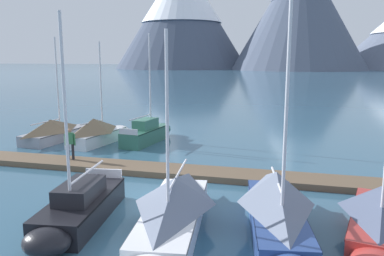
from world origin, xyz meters
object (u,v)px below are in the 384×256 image
at_px(sailboat_mid_dock_starboard, 78,208).
at_px(sailboat_far_berth, 172,210).
at_px(sailboat_end_of_dock, 381,219).
at_px(sailboat_second_berth, 99,131).
at_px(sailboat_outer_slip, 277,210).
at_px(sailboat_nearest_berth, 56,130).
at_px(sailboat_mid_dock_port, 149,132).
at_px(person_on_dock, 70,142).

height_order(sailboat_mid_dock_starboard, sailboat_far_berth, sailboat_mid_dock_starboard).
height_order(sailboat_mid_dock_starboard, sailboat_end_of_dock, sailboat_end_of_dock).
height_order(sailboat_second_berth, sailboat_end_of_dock, sailboat_end_of_dock).
relative_size(sailboat_second_berth, sailboat_end_of_dock, 0.77).
relative_size(sailboat_outer_slip, sailboat_end_of_dock, 0.83).
distance_m(sailboat_nearest_berth, sailboat_mid_dock_port, 6.59).
relative_size(sailboat_mid_dock_port, person_on_dock, 4.35).
relative_size(sailboat_second_berth, person_on_dock, 4.02).
relative_size(sailboat_nearest_berth, sailboat_far_berth, 0.92).
bearing_deg(sailboat_mid_dock_port, person_on_dock, -103.81).
distance_m(sailboat_mid_dock_port, sailboat_mid_dock_starboard, 13.53).
bearing_deg(sailboat_far_berth, sailboat_mid_dock_starboard, -173.61).
xyz_separation_m(sailboat_mid_dock_port, sailboat_far_berth, (6.40, -12.81, 0.13)).
bearing_deg(sailboat_second_berth, sailboat_far_berth, -50.29).
distance_m(sailboat_nearest_berth, person_on_dock, 7.04).
bearing_deg(person_on_dock, sailboat_second_berth, 104.86).
bearing_deg(sailboat_end_of_dock, sailboat_nearest_berth, 152.79).
distance_m(sailboat_second_berth, sailboat_mid_dock_port, 3.37).
height_order(sailboat_far_berth, sailboat_end_of_dock, sailboat_end_of_dock).
distance_m(sailboat_nearest_berth, sailboat_outer_slip, 19.41).
relative_size(sailboat_mid_dock_starboard, person_on_dock, 4.21).
height_order(sailboat_end_of_dock, person_on_dock, sailboat_end_of_dock).
bearing_deg(sailboat_outer_slip, sailboat_far_berth, -171.35).
height_order(sailboat_far_berth, person_on_dock, sailboat_far_berth).
height_order(sailboat_nearest_berth, sailboat_far_berth, sailboat_nearest_berth).
xyz_separation_m(sailboat_nearest_berth, sailboat_far_berth, (12.80, -11.25, 0.04)).
bearing_deg(sailboat_nearest_berth, sailboat_mid_dock_starboard, -50.83).
xyz_separation_m(sailboat_far_berth, sailboat_end_of_dock, (6.47, 1.35, -0.04)).
distance_m(sailboat_mid_dock_starboard, sailboat_far_berth, 3.35).
bearing_deg(person_on_dock, sailboat_nearest_berth, 132.68).
height_order(sailboat_far_berth, sailboat_outer_slip, sailboat_outer_slip).
height_order(sailboat_second_berth, sailboat_far_berth, sailboat_second_berth).
relative_size(sailboat_far_berth, person_on_dock, 4.58).
bearing_deg(sailboat_outer_slip, sailboat_second_berth, 139.68).
height_order(sailboat_nearest_berth, sailboat_end_of_dock, sailboat_end_of_dock).
distance_m(sailboat_nearest_berth, sailboat_second_berth, 3.36).
bearing_deg(sailboat_mid_dock_port, sailboat_nearest_berth, -166.38).
height_order(sailboat_mid_dock_port, sailboat_outer_slip, sailboat_mid_dock_port).
bearing_deg(sailboat_mid_dock_port, sailboat_second_berth, -154.80).
relative_size(sailboat_far_berth, sailboat_end_of_dock, 0.88).
distance_m(sailboat_nearest_berth, sailboat_far_berth, 17.05).
bearing_deg(sailboat_nearest_berth, sailboat_second_berth, 2.01).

